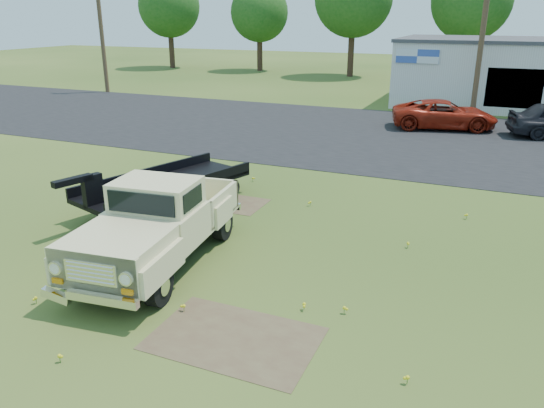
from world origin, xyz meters
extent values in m
plane|color=#2D4917|center=(0.00, 0.00, 0.00)|extent=(140.00, 140.00, 0.00)
cube|color=black|center=(0.00, 15.00, 0.00)|extent=(90.00, 14.00, 0.02)
cube|color=brown|center=(1.50, -3.00, 0.00)|extent=(3.00, 2.00, 0.01)
cube|color=brown|center=(-2.00, 3.50, 0.00)|extent=(2.20, 1.60, 0.01)
cube|color=silver|center=(6.00, 27.00, 2.00)|extent=(14.00, 8.00, 4.00)
cube|color=#3F3F44|center=(6.00, 27.00, 4.05)|extent=(14.20, 8.20, 0.20)
cube|color=black|center=(6.00, 23.05, 1.60)|extent=(3.00, 0.10, 2.20)
cube|color=silver|center=(0.50, 22.95, 3.20)|extent=(2.50, 0.08, 0.80)
cylinder|color=#4C3523|center=(-22.00, 22.00, 4.50)|extent=(0.30, 0.30, 9.00)
cylinder|color=#4C3523|center=(4.00, 22.00, 4.50)|extent=(0.30, 0.30, 9.00)
cylinder|color=#3C261B|center=(-28.00, 40.00, 1.80)|extent=(0.56, 0.56, 3.60)
sphere|color=#174C15|center=(-28.00, 40.00, 6.32)|extent=(6.40, 6.40, 6.40)
cylinder|color=#3C261B|center=(-18.00, 41.00, 1.62)|extent=(0.56, 0.56, 3.24)
sphere|color=#174C15|center=(-18.00, 41.00, 5.69)|extent=(5.76, 5.76, 5.76)
cylinder|color=#3C261B|center=(-8.00, 39.50, 1.98)|extent=(0.56, 0.56, 3.96)
cylinder|color=#3C261B|center=(2.00, 40.50, 1.89)|extent=(0.56, 0.56, 3.78)
sphere|color=#174C15|center=(2.00, 40.50, 6.64)|extent=(6.72, 6.72, 6.72)
imported|color=maroon|center=(2.83, 17.95, 0.72)|extent=(5.60, 3.58, 1.44)
camera|label=1|loc=(5.39, -10.33, 5.60)|focal=35.00mm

